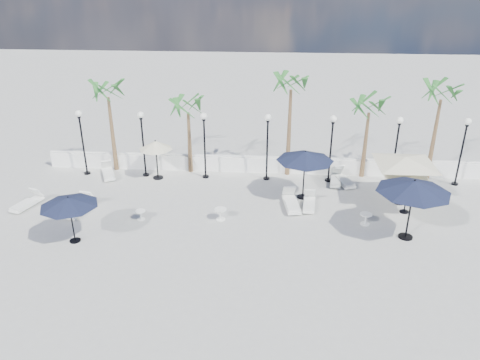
# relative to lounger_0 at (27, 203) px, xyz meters

# --- Properties ---
(ground) EXTENTS (100.00, 100.00, 0.00)m
(ground) POSITION_rel_lounger_0_xyz_m (11.99, -2.24, -0.23)
(ground) COLOR #A2A29D
(ground) RESTS_ON ground
(balustrade) EXTENTS (26.00, 0.30, 1.01)m
(balustrade) POSITION_rel_lounger_0_xyz_m (11.99, 5.26, 0.23)
(balustrade) COLOR white
(balustrade) RESTS_ON ground
(lamppost_0) EXTENTS (0.36, 0.36, 3.84)m
(lamppost_0) POSITION_rel_lounger_0_xyz_m (1.49, 4.26, 2.26)
(lamppost_0) COLOR black
(lamppost_0) RESTS_ON ground
(lamppost_1) EXTENTS (0.36, 0.36, 3.84)m
(lamppost_1) POSITION_rel_lounger_0_xyz_m (4.99, 4.26, 2.26)
(lamppost_1) COLOR black
(lamppost_1) RESTS_ON ground
(lamppost_2) EXTENTS (0.36, 0.36, 3.84)m
(lamppost_2) POSITION_rel_lounger_0_xyz_m (8.49, 4.26, 2.26)
(lamppost_2) COLOR black
(lamppost_2) RESTS_ON ground
(lamppost_3) EXTENTS (0.36, 0.36, 3.84)m
(lamppost_3) POSITION_rel_lounger_0_xyz_m (11.99, 4.26, 2.26)
(lamppost_3) COLOR black
(lamppost_3) RESTS_ON ground
(lamppost_4) EXTENTS (0.36, 0.36, 3.84)m
(lamppost_4) POSITION_rel_lounger_0_xyz_m (15.49, 4.26, 2.26)
(lamppost_4) COLOR black
(lamppost_4) RESTS_ON ground
(lamppost_5) EXTENTS (0.36, 0.36, 3.84)m
(lamppost_5) POSITION_rel_lounger_0_xyz_m (18.99, 4.26, 2.26)
(lamppost_5) COLOR black
(lamppost_5) RESTS_ON ground
(lamppost_6) EXTENTS (0.36, 0.36, 3.84)m
(lamppost_6) POSITION_rel_lounger_0_xyz_m (22.49, 4.26, 2.26)
(lamppost_6) COLOR black
(lamppost_6) RESTS_ON ground
(palm_0) EXTENTS (2.60, 2.60, 5.50)m
(palm_0) POSITION_rel_lounger_0_xyz_m (2.99, 5.06, 4.30)
(palm_0) COLOR brown
(palm_0) RESTS_ON ground
(palm_1) EXTENTS (2.60, 2.60, 4.70)m
(palm_1) POSITION_rel_lounger_0_xyz_m (7.49, 5.06, 3.52)
(palm_1) COLOR brown
(palm_1) RESTS_ON ground
(palm_2) EXTENTS (2.60, 2.60, 6.10)m
(palm_2) POSITION_rel_lounger_0_xyz_m (13.19, 5.06, 4.88)
(palm_2) COLOR brown
(palm_2) RESTS_ON ground
(palm_3) EXTENTS (2.60, 2.60, 4.90)m
(palm_3) POSITION_rel_lounger_0_xyz_m (17.49, 5.06, 3.72)
(palm_3) COLOR brown
(palm_3) RESTS_ON ground
(palm_4) EXTENTS (2.60, 2.60, 5.70)m
(palm_4) POSITION_rel_lounger_0_xyz_m (21.19, 5.06, 4.49)
(palm_4) COLOR brown
(palm_4) RESTS_ON ground
(lounger_0) EXTENTS (1.12, 1.95, 0.69)m
(lounger_0) POSITION_rel_lounger_0_xyz_m (0.00, 0.00, 0.00)
(lounger_0) COLOR white
(lounger_0) RESTS_ON ground
(lounger_1) EXTENTS (1.31, 1.95, 0.70)m
(lounger_1) POSITION_rel_lounger_0_xyz_m (2.86, 3.98, 0.00)
(lounger_1) COLOR white
(lounger_1) RESTS_ON ground
(lounger_2) EXTENTS (1.03, 2.11, 0.76)m
(lounger_2) POSITION_rel_lounger_0_xyz_m (2.87, -0.35, 0.02)
(lounger_2) COLOR white
(lounger_2) RESTS_ON ground
(lounger_3) EXTENTS (0.96, 2.13, 0.77)m
(lounger_3) POSITION_rel_lounger_0_xyz_m (13.31, 0.90, 0.03)
(lounger_3) COLOR white
(lounger_3) RESTS_ON ground
(lounger_4) EXTENTS (0.80, 1.80, 0.65)m
(lounger_4) POSITION_rel_lounger_0_xyz_m (15.87, 3.98, -0.01)
(lounger_4) COLOR white
(lounger_4) RESTS_ON ground
(lounger_5) EXTENTS (1.20, 2.09, 0.74)m
(lounger_5) POSITION_rel_lounger_0_xyz_m (16.28, 3.98, 0.02)
(lounger_5) COLOR white
(lounger_5) RESTS_ON ground
(lounger_6) EXTENTS (0.75, 1.82, 0.66)m
(lounger_6) POSITION_rel_lounger_0_xyz_m (14.21, 0.96, -0.01)
(lounger_6) COLOR white
(lounger_6) RESTS_ON ground
(side_table_0) EXTENTS (0.49, 0.49, 0.47)m
(side_table_0) POSITION_rel_lounger_0_xyz_m (6.07, -0.87, 0.05)
(side_table_0) COLOR white
(side_table_0) RESTS_ON ground
(side_table_1) EXTENTS (0.59, 0.59, 0.57)m
(side_table_1) POSITION_rel_lounger_0_xyz_m (9.89, -0.60, 0.11)
(side_table_1) COLOR white
(side_table_1) RESTS_ON ground
(side_table_2) EXTENTS (0.56, 0.56, 0.55)m
(side_table_2) POSITION_rel_lounger_0_xyz_m (16.74, -0.56, 0.10)
(side_table_2) COLOR white
(side_table_2) RESTS_ON ground
(parasol_navy_left) EXTENTS (2.50, 2.50, 2.21)m
(parasol_navy_left) POSITION_rel_lounger_0_xyz_m (3.67, -2.99, 1.71)
(parasol_navy_left) COLOR black
(parasol_navy_left) RESTS_ON ground
(parasol_navy_mid) EXTENTS (2.95, 2.95, 2.64)m
(parasol_navy_mid) POSITION_rel_lounger_0_xyz_m (13.95, 2.06, 2.09)
(parasol_navy_mid) COLOR black
(parasol_navy_mid) RESTS_ON ground
(parasol_navy_right) EXTENTS (3.20, 3.20, 2.87)m
(parasol_navy_right) POSITION_rel_lounger_0_xyz_m (18.35, -1.64, 2.29)
(parasol_navy_right) COLOR black
(parasol_navy_right) RESTS_ON ground
(parasol_cream_sq_a) EXTENTS (5.60, 5.60, 2.75)m
(parasol_cream_sq_a) POSITION_rel_lounger_0_xyz_m (18.86, 1.77, 2.31)
(parasol_cream_sq_a) COLOR black
(parasol_cream_sq_a) RESTS_ON ground
(parasol_cream_sq_b) EXTENTS (4.20, 4.20, 2.10)m
(parasol_cream_sq_b) POSITION_rel_lounger_0_xyz_m (18.88, 0.78, 1.71)
(parasol_cream_sq_b) COLOR black
(parasol_cream_sq_b) RESTS_ON ground
(parasol_cream_small) EXTENTS (1.88, 1.88, 2.31)m
(parasol_cream_small) POSITION_rel_lounger_0_xyz_m (5.78, 3.96, 1.75)
(parasol_cream_small) COLOR black
(parasol_cream_small) RESTS_ON ground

